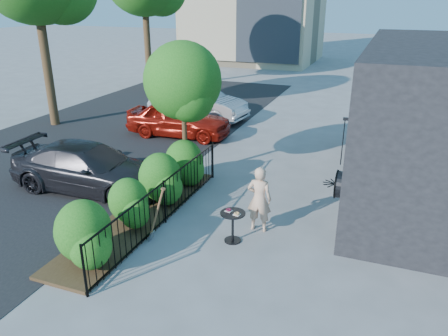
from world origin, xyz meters
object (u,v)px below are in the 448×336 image
at_px(patio_tree, 184,86).
at_px(car_darkgrey, 89,168).
at_px(cafe_table, 233,222).
at_px(car_silver, 198,102).
at_px(shovel, 156,217).
at_px(car_red, 179,119).
at_px(woman, 259,199).

bearing_deg(patio_tree, car_darkgrey, -140.73).
xyz_separation_m(cafe_table, car_silver, (-5.00, 9.28, 0.24)).
xyz_separation_m(patio_tree, shovel, (0.98, -3.61, -2.16)).
bearing_deg(car_darkgrey, cafe_table, -106.29).
xyz_separation_m(car_red, car_silver, (-0.37, 2.63, 0.04)).
relative_size(patio_tree, car_darkgrey, 0.88).
relative_size(patio_tree, car_red, 0.98).
xyz_separation_m(cafe_table, woman, (0.39, 0.71, 0.30)).
relative_size(shovel, car_darkgrey, 0.31).
distance_m(car_red, car_silver, 2.65).
bearing_deg(car_red, cafe_table, -147.80).
bearing_deg(car_silver, woman, -140.90).
bearing_deg(car_red, shovel, -159.78).
height_order(shovel, car_silver, car_silver).
bearing_deg(car_silver, car_darkgrey, -171.00).
height_order(patio_tree, cafe_table, patio_tree).
bearing_deg(shovel, car_darkgrey, 149.83).
relative_size(patio_tree, cafe_table, 5.22).
xyz_separation_m(shovel, car_red, (-3.07, 7.28, 0.08)).
distance_m(patio_tree, car_silver, 7.06).
height_order(cafe_table, woman, woman).
height_order(woman, car_silver, woman).
height_order(car_silver, car_darkgrey, car_silver).
height_order(patio_tree, shovel, patio_tree).
bearing_deg(car_red, patio_tree, -152.99).
xyz_separation_m(woman, shovel, (-1.95, -1.33, -0.18)).
height_order(patio_tree, car_silver, patio_tree).
distance_m(shovel, car_darkgrey, 3.65).
bearing_deg(woman, car_red, -52.08).
xyz_separation_m(car_red, car_darkgrey, (-0.08, -5.45, -0.03)).
relative_size(patio_tree, shovel, 2.86).
bearing_deg(shovel, car_red, 112.87).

